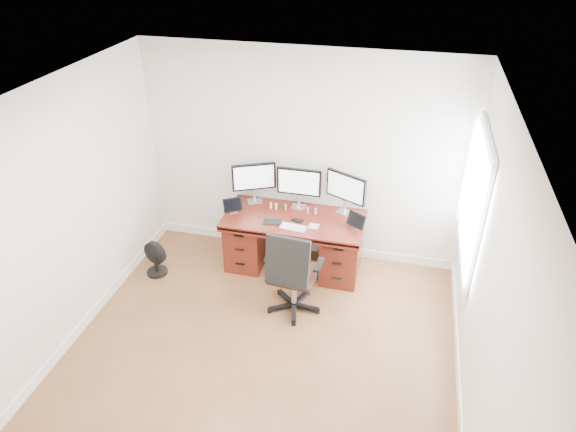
% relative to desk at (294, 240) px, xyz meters
% --- Properties ---
extents(ground, '(4.50, 4.50, 0.00)m').
position_rel_desk_xyz_m(ground, '(0.00, -1.83, -0.40)').
color(ground, brown).
rests_on(ground, ground).
extents(back_wall, '(4.00, 0.10, 2.70)m').
position_rel_desk_xyz_m(back_wall, '(0.00, 0.42, 0.95)').
color(back_wall, silver).
rests_on(back_wall, ground).
extents(right_wall, '(0.10, 4.50, 2.70)m').
position_rel_desk_xyz_m(right_wall, '(2.00, -1.72, 0.95)').
color(right_wall, silver).
rests_on(right_wall, ground).
extents(desk, '(1.70, 0.80, 0.75)m').
position_rel_desk_xyz_m(desk, '(0.00, 0.00, 0.00)').
color(desk, '#531910').
rests_on(desk, ground).
extents(office_chair, '(0.64, 0.63, 1.10)m').
position_rel_desk_xyz_m(office_chair, '(0.18, -0.84, -0.04)').
color(office_chair, black).
rests_on(office_chair, ground).
extents(floor_fan, '(0.31, 0.26, 0.45)m').
position_rel_desk_xyz_m(floor_fan, '(-1.66, -0.56, -0.18)').
color(floor_fan, black).
rests_on(floor_fan, ground).
extents(monitor_left, '(0.51, 0.27, 0.53)m').
position_rel_desk_xyz_m(monitor_left, '(-0.58, 0.24, 0.68)').
color(monitor_left, silver).
rests_on(monitor_left, desk).
extents(monitor_center, '(0.55, 0.14, 0.53)m').
position_rel_desk_xyz_m(monitor_center, '(0.00, 0.24, 0.68)').
color(monitor_center, silver).
rests_on(monitor_center, desk).
extents(monitor_right, '(0.51, 0.28, 0.53)m').
position_rel_desk_xyz_m(monitor_right, '(0.58, 0.24, 0.68)').
color(monitor_right, silver).
rests_on(monitor_right, desk).
extents(tablet_left, '(0.24, 0.19, 0.19)m').
position_rel_desk_xyz_m(tablet_left, '(-0.77, -0.08, 0.43)').
color(tablet_left, silver).
rests_on(tablet_left, desk).
extents(tablet_right, '(0.24, 0.18, 0.19)m').
position_rel_desk_xyz_m(tablet_right, '(0.76, -0.08, 0.43)').
color(tablet_right, silver).
rests_on(tablet_right, desk).
extents(keyboard, '(0.32, 0.17, 0.01)m').
position_rel_desk_xyz_m(keyboard, '(0.05, -0.26, 0.36)').
color(keyboard, white).
rests_on(keyboard, desk).
extents(trackpad, '(0.12, 0.12, 0.01)m').
position_rel_desk_xyz_m(trackpad, '(0.27, -0.17, 0.35)').
color(trackpad, silver).
rests_on(trackpad, desk).
extents(drawing_tablet, '(0.24, 0.18, 0.01)m').
position_rel_desk_xyz_m(drawing_tablet, '(-0.23, -0.19, 0.35)').
color(drawing_tablet, black).
rests_on(drawing_tablet, desk).
extents(phone, '(0.15, 0.11, 0.01)m').
position_rel_desk_xyz_m(phone, '(0.05, -0.09, 0.35)').
color(phone, black).
rests_on(phone, desk).
extents(figurine_orange, '(0.03, 0.03, 0.09)m').
position_rel_desk_xyz_m(figurine_orange, '(-0.33, 0.12, 0.40)').
color(figurine_orange, '#F5955F').
rests_on(figurine_orange, desk).
extents(figurine_blue, '(0.03, 0.03, 0.09)m').
position_rel_desk_xyz_m(figurine_blue, '(-0.26, 0.12, 0.40)').
color(figurine_blue, '#65B0EC').
rests_on(figurine_blue, desk).
extents(figurine_brown, '(0.03, 0.03, 0.09)m').
position_rel_desk_xyz_m(figurine_brown, '(-0.14, 0.12, 0.40)').
color(figurine_brown, olive).
rests_on(figurine_brown, desk).
extents(figurine_purple, '(0.03, 0.03, 0.09)m').
position_rel_desk_xyz_m(figurine_purple, '(0.14, 0.12, 0.40)').
color(figurine_purple, '#955FE2').
rests_on(figurine_purple, desk).
extents(figurine_pink, '(0.03, 0.03, 0.09)m').
position_rel_desk_xyz_m(figurine_pink, '(0.24, 0.12, 0.40)').
color(figurine_pink, '#DB5EA2').
rests_on(figurine_pink, desk).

